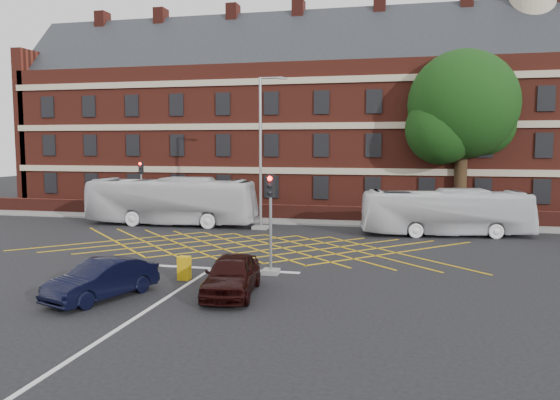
% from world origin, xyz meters
% --- Properties ---
extents(ground, '(120.00, 120.00, 0.00)m').
position_xyz_m(ground, '(0.00, 0.00, 0.00)').
color(ground, black).
rests_on(ground, ground).
extents(victorian_building, '(51.00, 12.17, 20.40)m').
position_xyz_m(victorian_building, '(0.25, 22.00, 7.84)').
color(victorian_building, '#5E2218').
rests_on(victorian_building, ground).
extents(boundary_wall, '(56.00, 0.50, 1.10)m').
position_xyz_m(boundary_wall, '(0.00, 13.00, 0.55)').
color(boundary_wall, '#481913').
rests_on(boundary_wall, ground).
extents(far_pavement, '(60.00, 3.00, 0.12)m').
position_xyz_m(far_pavement, '(0.00, 12.00, 0.06)').
color(far_pavement, slate).
rests_on(far_pavement, ground).
extents(box_junction_hatching, '(8.22, 8.22, 0.02)m').
position_xyz_m(box_junction_hatching, '(0.00, 2.00, 0.01)').
color(box_junction_hatching, '#CC990C').
rests_on(box_junction_hatching, ground).
extents(stop_line, '(8.00, 0.30, 0.02)m').
position_xyz_m(stop_line, '(0.00, -3.50, 0.01)').
color(stop_line, silver).
rests_on(stop_line, ground).
extents(centre_line, '(0.15, 14.00, 0.02)m').
position_xyz_m(centre_line, '(0.00, -10.00, 0.01)').
color(centre_line, silver).
rests_on(centre_line, ground).
extents(bus_left, '(11.88, 2.87, 3.30)m').
position_xyz_m(bus_left, '(-7.39, 8.66, 1.65)').
color(bus_left, silver).
rests_on(bus_left, ground).
extents(bus_right, '(10.48, 3.94, 2.85)m').
position_xyz_m(bus_right, '(10.86, 8.23, 1.42)').
color(bus_right, silver).
rests_on(bus_right, ground).
extents(car_navy, '(2.85, 4.53, 1.41)m').
position_xyz_m(car_navy, '(-2.24, -8.91, 0.70)').
color(car_navy, black).
rests_on(car_navy, ground).
extents(car_maroon, '(2.29, 4.56, 1.49)m').
position_xyz_m(car_maroon, '(2.16, -7.36, 0.75)').
color(car_maroon, black).
rests_on(car_maroon, ground).
extents(deciduous_tree, '(8.01, 7.89, 12.39)m').
position_xyz_m(deciduous_tree, '(12.31, 15.62, 7.88)').
color(deciduous_tree, black).
rests_on(deciduous_tree, ground).
extents(traffic_light_near, '(0.70, 0.70, 4.27)m').
position_xyz_m(traffic_light_near, '(2.80, -3.91, 1.76)').
color(traffic_light_near, slate).
rests_on(traffic_light_near, ground).
extents(traffic_light_far, '(0.70, 0.70, 4.27)m').
position_xyz_m(traffic_light_far, '(-11.08, 11.57, 1.76)').
color(traffic_light_far, slate).
rests_on(traffic_light_far, ground).
extents(street_lamp, '(2.25, 1.00, 9.87)m').
position_xyz_m(street_lamp, '(-0.80, 8.29, 3.48)').
color(street_lamp, slate).
rests_on(street_lamp, ground).
extents(direction_signs, '(1.10, 0.16, 2.20)m').
position_xyz_m(direction_signs, '(-12.98, 11.26, 1.38)').
color(direction_signs, gray).
rests_on(direction_signs, ground).
extents(utility_cabinet, '(0.47, 0.42, 0.97)m').
position_xyz_m(utility_cabinet, '(-0.43, -5.66, 0.49)').
color(utility_cabinet, '#C6970B').
rests_on(utility_cabinet, ground).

